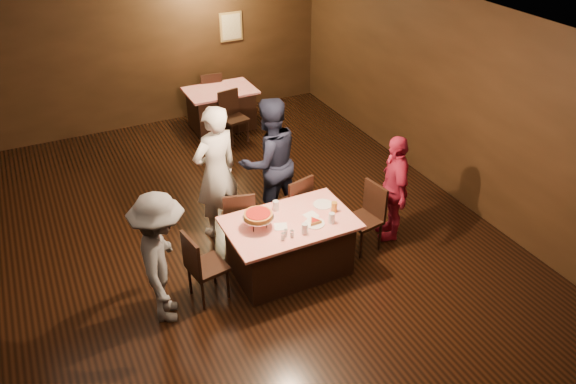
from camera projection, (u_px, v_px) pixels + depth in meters
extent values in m
plane|color=black|center=(218.00, 276.00, 7.24)|extent=(10.00, 10.00, 0.00)
cube|color=silver|center=(198.00, 48.00, 5.65)|extent=(8.00, 10.00, 0.04)
cube|color=black|center=(118.00, 52.00, 10.25)|extent=(8.00, 0.04, 3.00)
cube|color=black|center=(478.00, 113.00, 7.94)|extent=(0.04, 10.00, 3.00)
cube|color=tan|center=(231.00, 27.00, 10.95)|extent=(0.46, 0.03, 0.56)
cube|color=beige|center=(231.00, 27.00, 10.93)|extent=(0.38, 0.01, 0.48)
cube|color=red|center=(290.00, 246.00, 7.14)|extent=(1.60, 1.00, 0.77)
cube|color=red|center=(221.00, 108.00, 10.84)|extent=(1.30, 0.90, 0.77)
cube|color=black|center=(238.00, 218.00, 7.52)|extent=(0.51, 0.51, 0.95)
cube|color=black|center=(292.00, 204.00, 7.82)|extent=(0.51, 0.51, 0.95)
cube|color=black|center=(207.00, 265.00, 6.69)|extent=(0.48, 0.48, 0.95)
cube|color=black|center=(363.00, 219.00, 7.51)|extent=(0.48, 0.48, 0.95)
cube|color=black|center=(234.00, 118.00, 10.26)|extent=(0.49, 0.49, 0.95)
cube|color=black|center=(211.00, 93.00, 11.25)|extent=(0.47, 0.47, 0.95)
imported|color=silver|center=(216.00, 172.00, 7.60)|extent=(0.81, 0.65, 1.92)
imported|color=black|center=(269.00, 162.00, 7.88)|extent=(0.98, 0.80, 1.89)
imported|color=#55565A|center=(162.00, 259.00, 6.23)|extent=(0.90, 1.20, 1.65)
imported|color=#A51C3B|center=(394.00, 188.00, 7.62)|extent=(0.68, 0.98, 1.55)
cylinder|color=black|center=(255.00, 218.00, 6.87)|extent=(0.01, 0.01, 0.15)
cylinder|color=black|center=(253.00, 227.00, 6.72)|extent=(0.01, 0.01, 0.15)
cylinder|color=black|center=(267.00, 223.00, 6.78)|extent=(0.01, 0.01, 0.15)
cylinder|color=silver|center=(258.00, 217.00, 6.75)|extent=(0.38, 0.38, 0.01)
cylinder|color=#B27233|center=(258.00, 215.00, 6.73)|extent=(0.35, 0.35, 0.05)
cylinder|color=#A5140C|center=(258.00, 213.00, 6.72)|extent=(0.30, 0.30, 0.01)
cylinder|color=white|center=(315.00, 223.00, 6.89)|extent=(0.25, 0.25, 0.01)
cylinder|color=#B27233|center=(315.00, 222.00, 6.88)|extent=(0.18, 0.18, 0.04)
cylinder|color=#A5140C|center=(315.00, 220.00, 6.87)|extent=(0.14, 0.14, 0.01)
cylinder|color=white|center=(323.00, 204.00, 7.26)|extent=(0.25, 0.25, 0.01)
cylinder|color=silver|center=(305.00, 229.00, 6.69)|extent=(0.08, 0.08, 0.14)
cylinder|color=silver|center=(332.00, 218.00, 6.88)|extent=(0.08, 0.08, 0.14)
cylinder|color=#BF7F26|center=(334.00, 207.00, 7.09)|extent=(0.08, 0.08, 0.14)
cylinder|color=silver|center=(276.00, 206.00, 7.11)|extent=(0.08, 0.08, 0.14)
cylinder|color=silver|center=(286.00, 233.00, 6.66)|extent=(0.04, 0.04, 0.08)
cylinder|color=silver|center=(286.00, 230.00, 6.64)|extent=(0.05, 0.05, 0.02)
cylinder|color=silver|center=(292.00, 234.00, 6.65)|extent=(0.04, 0.04, 0.08)
cylinder|color=silver|center=(292.00, 231.00, 6.62)|extent=(0.05, 0.05, 0.02)
cylinder|color=silver|center=(283.00, 237.00, 6.60)|extent=(0.04, 0.04, 0.08)
cylinder|color=silver|center=(283.00, 234.00, 6.58)|extent=(0.05, 0.05, 0.02)
cube|color=white|center=(311.00, 215.00, 7.05)|extent=(0.19, 0.19, 0.01)
cube|color=white|center=(281.00, 227.00, 6.85)|extent=(0.21, 0.21, 0.01)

